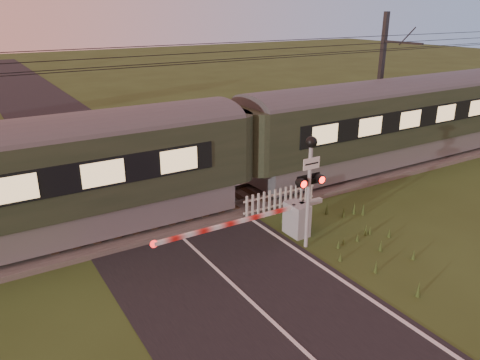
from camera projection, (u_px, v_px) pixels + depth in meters
ground at (260, 310)px, 11.95m from camera, size 160.00×160.00×0.00m
road at (265, 314)px, 11.77m from camera, size 6.00×140.00×0.03m
track_bed at (161, 217)px, 17.13m from camera, size 140.00×3.40×0.39m
overhead_wires at (151, 58)px, 15.16m from camera, size 120.00×0.62×0.62m
train at (238, 147)px, 18.00m from camera, size 41.22×2.84×3.84m
boom_gate at (291, 219)px, 15.62m from camera, size 6.22×0.87×1.15m
crossing_signal at (310, 173)px, 14.25m from camera, size 0.94×0.37×3.68m
picket_fence at (280, 200)px, 17.42m from camera, size 3.19×0.08×1.00m
catenary_mast at (381, 81)px, 24.19m from camera, size 0.22×2.46×7.08m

